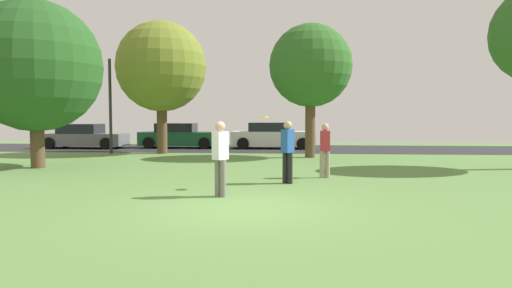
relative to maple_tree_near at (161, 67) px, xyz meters
name	(u,v)px	position (x,y,z in m)	size (l,w,h in m)	color
ground_plane	(242,208)	(5.24, -12.48, -4.13)	(44.00, 44.00, 0.00)	#5B8442
road_strip	(274,149)	(5.24, 3.52, -4.12)	(44.00, 6.40, 0.01)	#28282B
maple_tree_near	(161,67)	(0.00, 0.00, 0.00)	(4.28, 4.28, 6.29)	brown
oak_tree_center	(311,66)	(7.00, -1.56, -0.19)	(3.56, 3.56, 5.74)	brown
birch_tree_lone	(35,66)	(-2.58, -6.23, -0.63)	(4.50, 4.50, 5.75)	brown
person_thrower	(220,155)	(4.61, -11.26, -3.20)	(0.36, 0.39, 1.68)	slate
person_catcher	(288,149)	(6.09, -9.17, -3.20)	(0.36, 0.39, 1.67)	black
person_bystander	(325,148)	(7.16, -7.97, -3.26)	(0.30, 0.35, 1.58)	gray
frisbee_disc	(263,117)	(5.48, -10.02, -2.36)	(0.38, 0.38, 0.03)	yellow
parked_car_grey	(84,137)	(-5.40, 3.17, -3.50)	(4.55, 1.97, 1.36)	slate
parked_car_green	(180,136)	(-0.12, 3.85, -3.48)	(4.42, 1.97, 1.39)	#195633
parked_car_white	(273,136)	(5.15, 3.82, -3.46)	(4.57, 2.01, 1.44)	white
street_lamp_post	(110,107)	(-2.42, -0.28, -1.88)	(0.14, 0.14, 4.50)	#2D2D33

